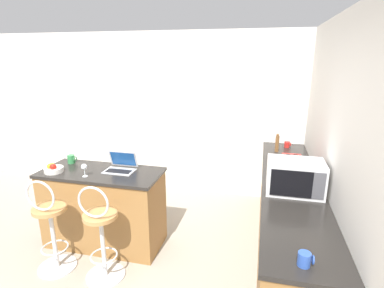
{
  "coord_description": "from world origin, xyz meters",
  "views": [
    {
      "loc": [
        1.27,
        -2.08,
        2.2
      ],
      "look_at": [
        0.33,
        1.82,
        1.04
      ],
      "focal_mm": 28.0,
      "sensor_mm": 36.0,
      "label": 1
    }
  ],
  "objects_px": {
    "toaster": "(292,164)",
    "bar_stool_far": "(101,235)",
    "mug_red": "(287,144)",
    "mug_green": "(71,159)",
    "microwave": "(295,177)",
    "fruit_bowl": "(53,169)",
    "bar_stool_near": "(51,227)",
    "laptop": "(121,166)",
    "wine_glass_tall": "(84,167)",
    "pepper_mill": "(277,143)",
    "mug_blue": "(305,259)"
  },
  "relations": [
    {
      "from": "microwave",
      "to": "bar_stool_near",
      "type": "bearing_deg",
      "value": -167.97
    },
    {
      "from": "bar_stool_near",
      "to": "mug_red",
      "type": "xyz_separation_m",
      "value": [
        2.44,
        2.07,
        0.48
      ]
    },
    {
      "from": "mug_red",
      "to": "microwave",
      "type": "bearing_deg",
      "value": -91.24
    },
    {
      "from": "mug_red",
      "to": "fruit_bowl",
      "type": "distance_m",
      "value": 3.13
    },
    {
      "from": "mug_green",
      "to": "pepper_mill",
      "type": "distance_m",
      "value": 2.72
    },
    {
      "from": "mug_blue",
      "to": "wine_glass_tall",
      "type": "bearing_deg",
      "value": 155.65
    },
    {
      "from": "microwave",
      "to": "mug_green",
      "type": "bearing_deg",
      "value": 175.11
    },
    {
      "from": "mug_red",
      "to": "bar_stool_far",
      "type": "bearing_deg",
      "value": -132.03
    },
    {
      "from": "wine_glass_tall",
      "to": "laptop",
      "type": "bearing_deg",
      "value": 42.31
    },
    {
      "from": "mug_green",
      "to": "fruit_bowl",
      "type": "distance_m",
      "value": 0.32
    },
    {
      "from": "wine_glass_tall",
      "to": "mug_blue",
      "type": "bearing_deg",
      "value": -24.35
    },
    {
      "from": "pepper_mill",
      "to": "toaster",
      "type": "bearing_deg",
      "value": -78.83
    },
    {
      "from": "bar_stool_far",
      "to": "mug_blue",
      "type": "xyz_separation_m",
      "value": [
        1.81,
        -0.6,
        0.48
      ]
    },
    {
      "from": "laptop",
      "to": "wine_glass_tall",
      "type": "xyz_separation_m",
      "value": [
        -0.3,
        -0.27,
        0.05
      ]
    },
    {
      "from": "toaster",
      "to": "mug_red",
      "type": "xyz_separation_m",
      "value": [
        0.01,
        0.97,
        -0.04
      ]
    },
    {
      "from": "bar_stool_near",
      "to": "fruit_bowl",
      "type": "distance_m",
      "value": 0.67
    },
    {
      "from": "mug_green",
      "to": "wine_glass_tall",
      "type": "bearing_deg",
      "value": -40.66
    },
    {
      "from": "microwave",
      "to": "mug_blue",
      "type": "distance_m",
      "value": 1.12
    },
    {
      "from": "wine_glass_tall",
      "to": "bar_stool_near",
      "type": "bearing_deg",
      "value": -117.7
    },
    {
      "from": "toaster",
      "to": "bar_stool_near",
      "type": "bearing_deg",
      "value": -155.56
    },
    {
      "from": "bar_stool_near",
      "to": "microwave",
      "type": "relative_size",
      "value": 2.01
    },
    {
      "from": "mug_green",
      "to": "microwave",
      "type": "bearing_deg",
      "value": -4.89
    },
    {
      "from": "pepper_mill",
      "to": "bar_stool_far",
      "type": "bearing_deg",
      "value": -133.18
    },
    {
      "from": "microwave",
      "to": "pepper_mill",
      "type": "height_order",
      "value": "microwave"
    },
    {
      "from": "mug_green",
      "to": "wine_glass_tall",
      "type": "height_order",
      "value": "wine_glass_tall"
    },
    {
      "from": "toaster",
      "to": "mug_blue",
      "type": "distance_m",
      "value": 1.71
    },
    {
      "from": "bar_stool_far",
      "to": "pepper_mill",
      "type": "relative_size",
      "value": 4.11
    },
    {
      "from": "bar_stool_near",
      "to": "mug_green",
      "type": "relative_size",
      "value": 10.08
    },
    {
      "from": "toaster",
      "to": "fruit_bowl",
      "type": "height_order",
      "value": "toaster"
    },
    {
      "from": "mug_green",
      "to": "wine_glass_tall",
      "type": "xyz_separation_m",
      "value": [
        0.41,
        -0.35,
        0.06
      ]
    },
    {
      "from": "microwave",
      "to": "pepper_mill",
      "type": "distance_m",
      "value": 1.31
    },
    {
      "from": "fruit_bowl",
      "to": "laptop",
      "type": "bearing_deg",
      "value": 18.55
    },
    {
      "from": "bar_stool_far",
      "to": "wine_glass_tall",
      "type": "height_order",
      "value": "wine_glass_tall"
    },
    {
      "from": "toaster",
      "to": "bar_stool_far",
      "type": "bearing_deg",
      "value": -149.19
    },
    {
      "from": "bar_stool_near",
      "to": "microwave",
      "type": "xyz_separation_m",
      "value": [
        2.41,
        0.51,
        0.59
      ]
    },
    {
      "from": "fruit_bowl",
      "to": "wine_glass_tall",
      "type": "height_order",
      "value": "wine_glass_tall"
    },
    {
      "from": "bar_stool_near",
      "to": "bar_stool_far",
      "type": "relative_size",
      "value": 1.0
    },
    {
      "from": "bar_stool_near",
      "to": "bar_stool_far",
      "type": "distance_m",
      "value": 0.58
    },
    {
      "from": "fruit_bowl",
      "to": "pepper_mill",
      "type": "bearing_deg",
      "value": 29.25
    },
    {
      "from": "bar_stool_near",
      "to": "wine_glass_tall",
      "type": "height_order",
      "value": "wine_glass_tall"
    },
    {
      "from": "mug_red",
      "to": "pepper_mill",
      "type": "distance_m",
      "value": 0.3
    },
    {
      "from": "mug_green",
      "to": "pepper_mill",
      "type": "xyz_separation_m",
      "value": [
        2.49,
        1.08,
        0.07
      ]
    },
    {
      "from": "mug_green",
      "to": "pepper_mill",
      "type": "relative_size",
      "value": 0.41
    },
    {
      "from": "mug_green",
      "to": "bar_stool_far",
      "type": "bearing_deg",
      "value": -43.26
    },
    {
      "from": "microwave",
      "to": "mug_green",
      "type": "height_order",
      "value": "microwave"
    },
    {
      "from": "pepper_mill",
      "to": "fruit_bowl",
      "type": "bearing_deg",
      "value": -150.75
    },
    {
      "from": "laptop",
      "to": "mug_green",
      "type": "bearing_deg",
      "value": 173.78
    },
    {
      "from": "toaster",
      "to": "laptop",
      "type": "bearing_deg",
      "value": -167.03
    },
    {
      "from": "mug_red",
      "to": "mug_green",
      "type": "relative_size",
      "value": 0.91
    },
    {
      "from": "mug_red",
      "to": "bar_stool_near",
      "type": "bearing_deg",
      "value": -139.73
    }
  ]
}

